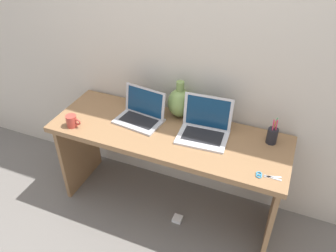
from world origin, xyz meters
The scene contains 10 objects.
ground_plane centered at (0.00, 0.00, 0.00)m, with size 6.00×6.00×0.00m, color slate.
back_wall centered at (0.00, 0.32, 1.20)m, with size 4.40×0.04×2.40m, color beige.
desk centered at (0.00, 0.00, 0.59)m, with size 1.65×0.57×0.74m.
laptop_left centered at (-0.23, 0.07, 0.80)m, with size 0.35×0.26×0.22m.
laptop_right centered at (0.24, 0.08, 0.80)m, with size 0.35×0.28×0.25m.
green_vase centered at (0.00, 0.22, 0.85)m, with size 0.18×0.18×0.28m.
coffee_mug centered at (-0.64, -0.19, 0.78)m, with size 0.11×0.07×0.09m.
pen_cup centered at (0.67, 0.15, 0.79)m, with size 0.07×0.07×0.19m.
scissors centered at (0.68, -0.18, 0.74)m, with size 0.15×0.06×0.01m.
power_brick centered at (0.13, -0.12, 0.01)m, with size 0.07×0.07×0.03m, color white.
Camera 1 is at (0.71, -1.72, 2.13)m, focal length 36.33 mm.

